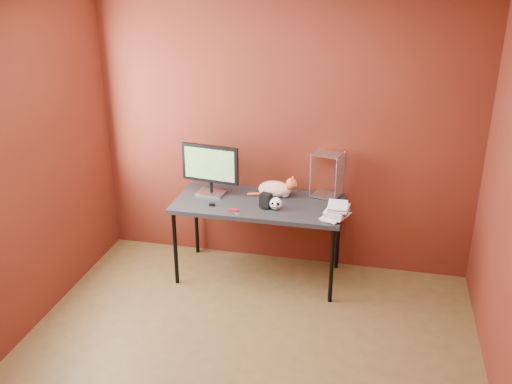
% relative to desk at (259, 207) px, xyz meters
% --- Properties ---
extents(room, '(3.52, 3.52, 2.61)m').
position_rel_desk_xyz_m(room, '(0.15, -1.37, 0.75)').
color(room, '#4F391B').
rests_on(room, ground).
extents(desk, '(1.50, 0.70, 0.75)m').
position_rel_desk_xyz_m(desk, '(0.00, 0.00, 0.00)').
color(desk, black).
rests_on(desk, ground).
extents(monitor, '(0.54, 0.21, 0.47)m').
position_rel_desk_xyz_m(monitor, '(-0.47, 0.08, 0.31)').
color(monitor, '#A9AAAE').
rests_on(monitor, desk).
extents(cat, '(0.45, 0.19, 0.21)m').
position_rel_desk_xyz_m(cat, '(0.12, 0.17, 0.12)').
color(cat, orange).
rests_on(cat, desk).
extents(skull_mug, '(0.11, 0.11, 0.11)m').
position_rel_desk_xyz_m(skull_mug, '(0.18, -0.12, 0.11)').
color(skull_mug, white).
rests_on(skull_mug, desk).
extents(speaker, '(0.11, 0.11, 0.13)m').
position_rel_desk_xyz_m(speaker, '(0.09, -0.10, 0.11)').
color(speaker, black).
rests_on(speaker, desk).
extents(book_stack, '(0.25, 0.27, 1.31)m').
position_rel_desk_xyz_m(book_stack, '(0.63, -0.15, 0.70)').
color(book_stack, beige).
rests_on(book_stack, desk).
extents(wire_rack, '(0.28, 0.25, 0.42)m').
position_rel_desk_xyz_m(wire_rack, '(0.57, 0.26, 0.26)').
color(wire_rack, '#A9AAAE').
rests_on(wire_rack, desk).
extents(pocket_knife, '(0.09, 0.03, 0.02)m').
position_rel_desk_xyz_m(pocket_knife, '(-0.17, -0.24, 0.06)').
color(pocket_knife, '#AF0D1C').
rests_on(pocket_knife, desk).
extents(black_gadget, '(0.05, 0.03, 0.02)m').
position_rel_desk_xyz_m(black_gadget, '(-0.38, -0.17, 0.06)').
color(black_gadget, black).
rests_on(black_gadget, desk).
extents(washer, '(0.04, 0.04, 0.00)m').
position_rel_desk_xyz_m(washer, '(-0.12, -0.29, 0.05)').
color(washer, '#A9AAAE').
rests_on(washer, desk).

